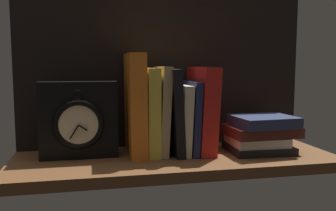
% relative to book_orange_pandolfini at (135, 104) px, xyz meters
% --- Properties ---
extents(ground_plane, '(0.78, 0.27, 0.03)m').
position_rel_book_orange_pandolfini_xyz_m(ground_plane, '(0.09, -0.04, -0.14)').
color(ground_plane, brown).
extents(back_panel, '(0.78, 0.01, 0.42)m').
position_rel_book_orange_pandolfini_xyz_m(back_panel, '(0.09, 0.09, 0.08)').
color(back_panel, black).
rests_on(back_panel, ground_plane).
extents(book_orange_pandolfini, '(0.04, 0.16, 0.25)m').
position_rel_book_orange_pandolfini_xyz_m(book_orange_pandolfini, '(0.00, 0.00, 0.00)').
color(book_orange_pandolfini, orange).
rests_on(book_orange_pandolfini, ground_plane).
extents(book_yellow_seinlanguage, '(0.03, 0.14, 0.21)m').
position_rel_book_orange_pandolfini_xyz_m(book_yellow_seinlanguage, '(0.04, 0.00, -0.02)').
color(book_yellow_seinlanguage, gold).
rests_on(book_yellow_seinlanguage, ground_plane).
extents(book_tan_shortstories, '(0.03, 0.14, 0.22)m').
position_rel_book_orange_pandolfini_xyz_m(book_tan_shortstories, '(0.07, 0.00, -0.02)').
color(book_tan_shortstories, tan).
rests_on(book_tan_shortstories, ground_plane).
extents(book_black_skeptic, '(0.03, 0.16, 0.21)m').
position_rel_book_orange_pandolfini_xyz_m(book_black_skeptic, '(0.09, 0.00, -0.02)').
color(book_black_skeptic, black).
rests_on(book_black_skeptic, ground_plane).
extents(book_cream_twain, '(0.03, 0.15, 0.17)m').
position_rel_book_orange_pandolfini_xyz_m(book_cream_twain, '(0.12, 0.00, -0.04)').
color(book_cream_twain, beige).
rests_on(book_cream_twain, ground_plane).
extents(book_navy_bierce, '(0.02, 0.16, 0.18)m').
position_rel_book_orange_pandolfini_xyz_m(book_navy_bierce, '(0.14, 0.00, -0.03)').
color(book_navy_bierce, '#192147').
rests_on(book_navy_bierce, ground_plane).
extents(book_red_requiem, '(0.05, 0.17, 0.22)m').
position_rel_book_orange_pandolfini_xyz_m(book_red_requiem, '(0.17, 0.00, -0.02)').
color(book_red_requiem, red).
rests_on(book_red_requiem, ground_plane).
extents(framed_clock, '(0.18, 0.07, 0.18)m').
position_rel_book_orange_pandolfini_xyz_m(framed_clock, '(-0.14, -0.00, -0.03)').
color(framed_clock, black).
rests_on(framed_clock, ground_plane).
extents(book_stack_side, '(0.18, 0.15, 0.09)m').
position_rel_book_orange_pandolfini_xyz_m(book_stack_side, '(0.31, -0.05, -0.08)').
color(book_stack_side, black).
rests_on(book_stack_side, ground_plane).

